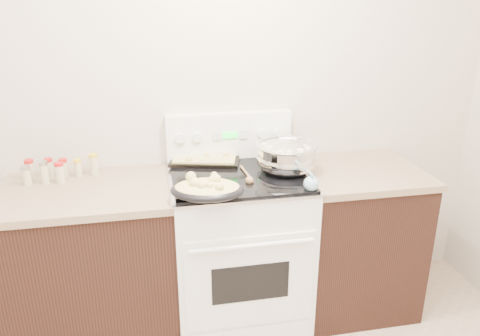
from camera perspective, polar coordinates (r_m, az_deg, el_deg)
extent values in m
cube|color=beige|center=(2.81, -8.75, 9.10)|extent=(4.00, 0.05, 2.70)
cube|color=black|center=(2.84, -17.28, -11.38)|extent=(0.90, 0.64, 0.88)
cube|color=brown|center=(2.63, -18.33, -2.82)|extent=(0.93, 0.67, 0.04)
cube|color=black|center=(3.05, 13.49, -8.54)|extent=(0.70, 0.64, 0.88)
cube|color=brown|center=(2.86, 14.25, -0.46)|extent=(0.73, 0.67, 0.04)
cube|color=white|center=(2.83, -0.20, -9.92)|extent=(0.76, 0.66, 0.92)
cube|color=white|center=(2.56, 1.27, -13.78)|extent=(0.70, 0.01, 0.55)
cube|color=black|center=(2.55, 1.31, -13.86)|extent=(0.42, 0.01, 0.22)
cylinder|color=white|center=(2.39, 1.52, -9.45)|extent=(0.65, 0.02, 0.02)
cube|color=silver|center=(2.63, -0.21, -1.13)|extent=(0.78, 0.68, 0.01)
cube|color=black|center=(2.62, -0.21, -0.89)|extent=(0.74, 0.64, 0.01)
cube|color=white|center=(2.85, -1.34, 3.99)|extent=(0.76, 0.07, 0.28)
cylinder|color=white|center=(2.77, -7.32, 3.61)|extent=(0.06, 0.02, 0.06)
cylinder|color=white|center=(2.77, -5.26, 3.75)|extent=(0.06, 0.02, 0.06)
cylinder|color=white|center=(2.84, 2.81, 4.21)|extent=(0.06, 0.02, 0.06)
cylinder|color=white|center=(2.86, 4.76, 4.31)|extent=(0.06, 0.02, 0.06)
cube|color=#19E533|center=(2.80, -1.19, 4.01)|extent=(0.09, 0.00, 0.04)
cube|color=silver|center=(2.79, -2.81, 3.91)|extent=(0.05, 0.00, 0.05)
cube|color=silver|center=(2.82, 0.42, 4.10)|extent=(0.05, 0.00, 0.05)
ellipsoid|color=silver|center=(2.67, 5.66, 1.10)|extent=(0.44, 0.44, 0.21)
cylinder|color=silver|center=(2.69, 5.61, -0.15)|extent=(0.19, 0.19, 0.01)
torus|color=silver|center=(2.64, 5.72, 2.78)|extent=(0.35, 0.35, 0.02)
cylinder|color=silver|center=(2.66, 5.68, 1.55)|extent=(0.33, 0.33, 0.11)
cylinder|color=brown|center=(2.65, 5.71, 2.53)|extent=(0.31, 0.31, 0.00)
cube|color=beige|center=(2.64, 2.95, 2.74)|extent=(0.03, 0.03, 0.02)
cube|color=beige|center=(2.56, 7.36, 1.98)|extent=(0.04, 0.04, 0.03)
cube|color=beige|center=(2.71, 5.86, 3.10)|extent=(0.03, 0.03, 0.02)
cube|color=beige|center=(2.61, 8.36, 2.31)|extent=(0.03, 0.03, 0.02)
cube|color=beige|center=(2.65, 7.90, 2.59)|extent=(0.03, 0.03, 0.02)
cube|color=beige|center=(2.60, 3.76, 2.40)|extent=(0.04, 0.04, 0.03)
cube|color=beige|center=(2.59, 6.15, 2.26)|extent=(0.03, 0.03, 0.02)
cube|color=beige|center=(2.57, 5.97, 2.11)|extent=(0.03, 0.03, 0.02)
cube|color=beige|center=(2.52, 4.97, 1.81)|extent=(0.03, 0.03, 0.02)
cube|color=beige|center=(2.52, 6.06, 1.75)|extent=(0.03, 0.03, 0.02)
ellipsoid|color=black|center=(2.32, -4.02, -2.69)|extent=(0.41, 0.33, 0.08)
ellipsoid|color=#D6C372|center=(2.31, -4.03, -2.42)|extent=(0.37, 0.29, 0.06)
sphere|color=#D6C372|center=(2.36, -6.00, -1.07)|extent=(0.05, 0.05, 0.05)
sphere|color=#D6C372|center=(2.37, -3.17, -0.91)|extent=(0.04, 0.04, 0.04)
sphere|color=#D6C372|center=(2.24, -2.52, -2.32)|extent=(0.04, 0.04, 0.04)
sphere|color=#D6C372|center=(2.29, -5.54, -1.83)|extent=(0.06, 0.06, 0.06)
sphere|color=#D6C372|center=(2.26, -4.69, -2.09)|extent=(0.04, 0.04, 0.04)
sphere|color=#D6C372|center=(2.32, -3.41, -1.45)|extent=(0.04, 0.04, 0.04)
sphere|color=#D6C372|center=(2.32, -2.91, -1.36)|extent=(0.05, 0.05, 0.05)
sphere|color=#D6C372|center=(2.26, -3.70, -2.13)|extent=(0.04, 0.04, 0.04)
cube|color=black|center=(2.84, -4.21, 1.12)|extent=(0.46, 0.38, 0.02)
cube|color=#D6C372|center=(2.84, -4.22, 1.35)|extent=(0.41, 0.33, 0.02)
sphere|color=#D6C372|center=(2.83, -1.77, 1.59)|extent=(0.04, 0.04, 0.04)
sphere|color=#D6C372|center=(2.76, -6.23, 1.03)|extent=(0.04, 0.04, 0.04)
sphere|color=#D6C372|center=(2.84, -6.27, 1.64)|extent=(0.04, 0.04, 0.04)
sphere|color=#D6C372|center=(2.87, -3.16, 1.93)|extent=(0.05, 0.05, 0.05)
sphere|color=#D6C372|center=(2.88, -6.14, 1.84)|extent=(0.03, 0.03, 0.03)
sphere|color=#D6C372|center=(2.90, -1.98, 2.11)|extent=(0.03, 0.03, 0.03)
sphere|color=#D6C372|center=(2.89, -6.04, 1.98)|extent=(0.05, 0.05, 0.05)
sphere|color=#D6C372|center=(2.83, -4.02, 1.64)|extent=(0.04, 0.04, 0.04)
sphere|color=#D6C372|center=(2.85, -5.94, 1.69)|extent=(0.04, 0.04, 0.04)
sphere|color=#D6C372|center=(2.83, -1.85, 1.62)|extent=(0.03, 0.03, 0.03)
cylinder|color=#9A7346|center=(2.61, 0.83, -0.68)|extent=(0.03, 0.24, 0.01)
sphere|color=#9A7346|center=(2.50, 1.16, -1.51)|extent=(0.04, 0.04, 0.04)
sphere|color=#78A7B3|center=(2.44, 8.68, -1.91)|extent=(0.08, 0.08, 0.08)
cylinder|color=#78A7B3|center=(2.53, 8.32, -0.44)|extent=(0.06, 0.26, 0.07)
cylinder|color=#BFB28C|center=(2.84, -24.21, -0.36)|extent=(0.05, 0.05, 0.10)
cylinder|color=#B21414|center=(2.82, -24.38, 0.75)|extent=(0.05, 0.05, 0.02)
cylinder|color=#BFB28C|center=(2.83, -22.20, -0.16)|extent=(0.04, 0.04, 0.10)
cylinder|color=#B21414|center=(2.81, -22.35, 0.92)|extent=(0.04, 0.04, 0.02)
cylinder|color=#BFB28C|center=(2.82, -20.65, -0.13)|extent=(0.04, 0.04, 0.09)
cylinder|color=#B21414|center=(2.80, -20.79, 0.87)|extent=(0.04, 0.04, 0.02)
cylinder|color=#BFB28C|center=(2.79, -19.11, -0.17)|extent=(0.04, 0.04, 0.09)
cylinder|color=gold|center=(2.77, -19.23, 0.83)|extent=(0.04, 0.04, 0.02)
cylinder|color=#BFB28C|center=(2.79, -17.37, 0.25)|extent=(0.05, 0.05, 0.11)
cylinder|color=gold|center=(2.77, -17.50, 1.47)|extent=(0.05, 0.05, 0.02)
cylinder|color=#BFB28C|center=(2.78, -24.54, -1.01)|extent=(0.05, 0.05, 0.09)
cylinder|color=#B2B2B7|center=(2.76, -24.71, 0.03)|extent=(0.05, 0.05, 0.02)
cylinder|color=#BFB28C|center=(2.75, -22.71, -0.69)|extent=(0.04, 0.04, 0.11)
cylinder|color=#B2B2B7|center=(2.73, -22.89, 0.55)|extent=(0.05, 0.05, 0.02)
cylinder|color=#BFB28C|center=(2.73, -21.08, -0.73)|extent=(0.05, 0.05, 0.10)
cylinder|color=#B21414|center=(2.71, -21.24, 0.45)|extent=(0.05, 0.05, 0.02)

